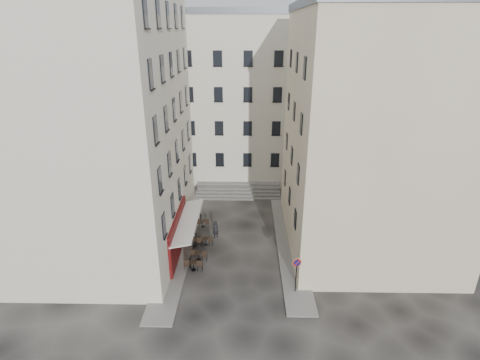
{
  "coord_description": "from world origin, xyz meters",
  "views": [
    {
      "loc": [
        0.92,
        -24.46,
        16.82
      ],
      "look_at": [
        0.39,
        4.0,
        5.19
      ],
      "focal_mm": 28.0,
      "sensor_mm": 36.0,
      "label": 1
    }
  ],
  "objects_px": {
    "bistro_table_b": "(199,255)",
    "pedestrian": "(216,229)",
    "bistro_table_a": "(194,265)",
    "no_parking_sign": "(297,269)"
  },
  "relations": [
    {
      "from": "bistro_table_a",
      "to": "no_parking_sign",
      "type": "bearing_deg",
      "value": -18.13
    },
    {
      "from": "no_parking_sign",
      "to": "pedestrian",
      "type": "relative_size",
      "value": 1.67
    },
    {
      "from": "bistro_table_a",
      "to": "bistro_table_b",
      "type": "xyz_separation_m",
      "value": [
        0.22,
        1.32,
        -0.01
      ]
    },
    {
      "from": "bistro_table_b",
      "to": "pedestrian",
      "type": "distance_m",
      "value": 3.56
    },
    {
      "from": "bistro_table_a",
      "to": "bistro_table_b",
      "type": "relative_size",
      "value": 1.03
    },
    {
      "from": "no_parking_sign",
      "to": "bistro_table_a",
      "type": "xyz_separation_m",
      "value": [
        -7.27,
        2.38,
        -1.43
      ]
    },
    {
      "from": "pedestrian",
      "to": "bistro_table_a",
      "type": "bearing_deg",
      "value": 34.01
    },
    {
      "from": "bistro_table_a",
      "to": "bistro_table_b",
      "type": "bearing_deg",
      "value": 80.43
    },
    {
      "from": "pedestrian",
      "to": "bistro_table_b",
      "type": "bearing_deg",
      "value": 31.91
    },
    {
      "from": "bistro_table_a",
      "to": "bistro_table_b",
      "type": "height_order",
      "value": "bistro_table_a"
    }
  ]
}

